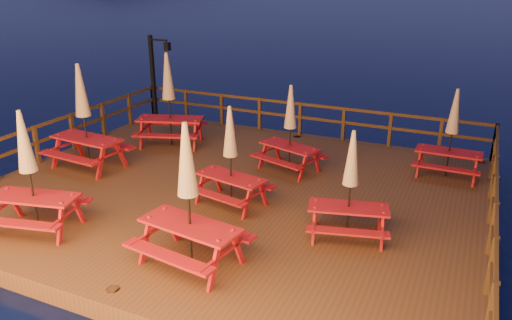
% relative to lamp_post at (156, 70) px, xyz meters
% --- Properties ---
extents(ground, '(500.00, 500.00, 0.00)m').
position_rel_lamp_post_xyz_m(ground, '(5.39, -4.55, -2.20)').
color(ground, black).
rests_on(ground, ground).
extents(deck, '(12.00, 10.00, 0.40)m').
position_rel_lamp_post_xyz_m(deck, '(5.39, -4.55, -2.00)').
color(deck, '#4D3418').
rests_on(deck, ground).
extents(deck_piles, '(11.44, 9.44, 1.40)m').
position_rel_lamp_post_xyz_m(deck_piles, '(5.39, -4.55, -2.50)').
color(deck_piles, '#362611').
rests_on(deck_piles, ground).
extents(railing, '(11.80, 9.75, 1.10)m').
position_rel_lamp_post_xyz_m(railing, '(5.39, -2.77, -1.03)').
color(railing, '#362611').
rests_on(railing, deck).
extents(lamp_post, '(0.85, 0.18, 3.00)m').
position_rel_lamp_post_xyz_m(lamp_post, '(0.00, 0.00, 0.00)').
color(lamp_post, black).
rests_on(lamp_post, deck).
extents(picnic_table_0, '(1.99, 1.80, 2.37)m').
position_rel_lamp_post_xyz_m(picnic_table_0, '(6.20, -2.79, -0.56)').
color(picnic_table_0, '#9A140E').
rests_on(picnic_table_0, deck).
extents(picnic_table_1, '(1.67, 1.38, 2.36)m').
position_rel_lamp_post_xyz_m(picnic_table_1, '(10.15, -1.46, -0.57)').
color(picnic_table_1, '#9A140E').
rests_on(picnic_table_1, deck).
extents(picnic_table_2, '(1.89, 1.66, 2.36)m').
position_rel_lamp_post_xyz_m(picnic_table_2, '(5.73, -5.34, -0.57)').
color(picnic_table_2, '#9A140E').
rests_on(picnic_table_2, deck).
extents(picnic_table_3, '(2.12, 1.83, 2.75)m').
position_rel_lamp_post_xyz_m(picnic_table_3, '(6.20, -7.89, -0.37)').
color(picnic_table_3, '#9A140E').
rests_on(picnic_table_3, deck).
extents(picnic_table_4, '(1.88, 1.68, 2.29)m').
position_rel_lamp_post_xyz_m(picnic_table_4, '(8.58, -5.72, -0.60)').
color(picnic_table_4, '#9A140E').
rests_on(picnic_table_4, deck).
extents(picnic_table_5, '(2.14, 1.81, 2.88)m').
position_rel_lamp_post_xyz_m(picnic_table_5, '(1.07, -4.88, -0.30)').
color(picnic_table_5, '#9A140E').
rests_on(picnic_table_5, deck).
extents(picnic_table_6, '(2.43, 2.20, 2.86)m').
position_rel_lamp_post_xyz_m(picnic_table_6, '(2.07, -2.32, -0.31)').
color(picnic_table_6, '#9A140E').
rests_on(picnic_table_6, deck).
extents(picnic_table_7, '(2.11, 1.87, 2.60)m').
position_rel_lamp_post_xyz_m(picnic_table_7, '(2.57, -8.12, -0.44)').
color(picnic_table_7, '#9A140E').
rests_on(picnic_table_7, deck).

